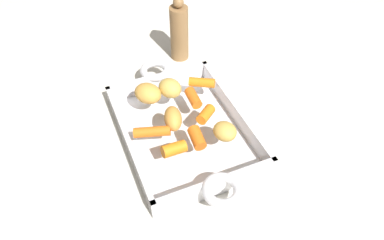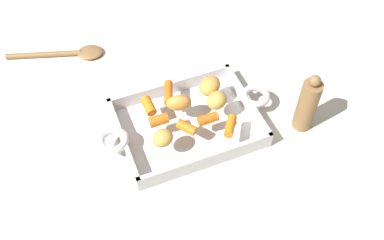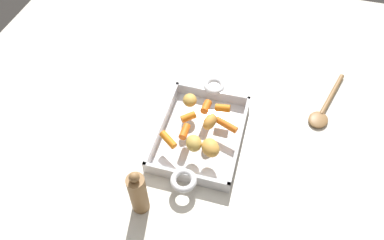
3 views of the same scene
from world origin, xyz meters
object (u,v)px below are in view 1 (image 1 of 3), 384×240
at_px(baby_carrot_center_right, 174,149).
at_px(potato_halved, 148,93).
at_px(baby_carrot_center_left, 152,132).
at_px(potato_whole, 173,119).
at_px(potato_golden_large, 225,131).
at_px(baby_carrot_northwest, 206,114).
at_px(roasting_dish, 184,130).
at_px(baby_carrot_southwest, 193,98).
at_px(baby_carrot_southeast, 194,139).
at_px(potato_near_roast, 172,88).
at_px(baby_carrot_northeast, 202,83).
at_px(pepper_mill, 179,32).

xyz_separation_m(baby_carrot_center_right, potato_halved, (0.15, -0.00, 0.01)).
relative_size(baby_carrot_center_left, potato_whole, 1.21).
bearing_deg(potato_golden_large, baby_carrot_northwest, 11.32).
distance_m(roasting_dish, baby_carrot_southwest, 0.07).
height_order(baby_carrot_southeast, potato_near_roast, potato_near_roast).
bearing_deg(baby_carrot_northeast, baby_carrot_center_left, 123.09).
height_order(baby_carrot_center_left, potato_whole, potato_whole).
xyz_separation_m(baby_carrot_southwest, potato_golden_large, (-0.11, -0.02, 0.01)).
height_order(baby_carrot_northwest, potato_whole, potato_whole).
bearing_deg(potato_near_roast, pepper_mill, -25.87).
bearing_deg(baby_carrot_southwest, baby_carrot_southeast, 158.20).
distance_m(baby_carrot_northeast, baby_carrot_center_left, 0.16).
bearing_deg(roasting_dish, baby_carrot_southeast, 175.82).
xyz_separation_m(roasting_dish, potato_halved, (0.07, 0.05, 0.05)).
bearing_deg(roasting_dish, baby_carrot_center_left, 105.41).
distance_m(potato_golden_large, potato_halved, 0.18).
height_order(baby_carrot_southwest, potato_halved, potato_halved).
relative_size(roasting_dish, potato_halved, 7.23).
relative_size(baby_carrot_southwest, potato_whole, 0.80).
relative_size(baby_carrot_southeast, potato_golden_large, 0.92).
relative_size(baby_carrot_southeast, baby_carrot_southwest, 0.93).
bearing_deg(potato_near_roast, potato_golden_large, -161.95).
bearing_deg(baby_carrot_center_right, roasting_dish, -32.50).
bearing_deg(roasting_dish, baby_carrot_southwest, -45.59).
relative_size(baby_carrot_northwest, potato_near_roast, 0.84).
bearing_deg(baby_carrot_southeast, potato_halved, 16.44).
bearing_deg(baby_carrot_southeast, baby_carrot_northwest, -42.13).
xyz_separation_m(potato_whole, pepper_mill, (0.26, -0.11, 0.00)).
xyz_separation_m(roasting_dish, baby_carrot_northwest, (-0.02, -0.04, 0.04)).
distance_m(baby_carrot_northwest, baby_carrot_center_right, 0.10).
bearing_deg(potato_golden_large, potato_near_roast, 18.05).
height_order(roasting_dish, baby_carrot_center_right, baby_carrot_center_right).
bearing_deg(baby_carrot_northwest, pepper_mill, -10.64).
distance_m(potato_near_roast, potato_halved, 0.05).
bearing_deg(pepper_mill, potato_whole, 156.24).
xyz_separation_m(potato_golden_large, potato_whole, (0.06, 0.07, 0.00)).
bearing_deg(baby_carrot_northeast, roasting_dish, 135.49).
relative_size(baby_carrot_center_left, potato_halved, 1.18).
relative_size(roasting_dish, pepper_mill, 2.56).
bearing_deg(pepper_mill, potato_halved, 142.25).
distance_m(baby_carrot_southwest, baby_carrot_center_left, 0.12).
bearing_deg(potato_near_roast, baby_carrot_southeast, 176.54).
relative_size(baby_carrot_northwest, potato_halved, 0.73).
distance_m(baby_carrot_center_right, pepper_mill, 0.35).
bearing_deg(potato_whole, baby_carrot_center_left, 100.55).
xyz_separation_m(potato_near_roast, potato_golden_large, (-0.14, -0.05, -0.00)).
height_order(baby_carrot_northwest, potato_golden_large, potato_golden_large).
bearing_deg(baby_carrot_northwest, potato_golden_large, -168.68).
bearing_deg(baby_carrot_center_left, potato_near_roast, -38.70).
bearing_deg(pepper_mill, baby_carrot_southeast, 163.32).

